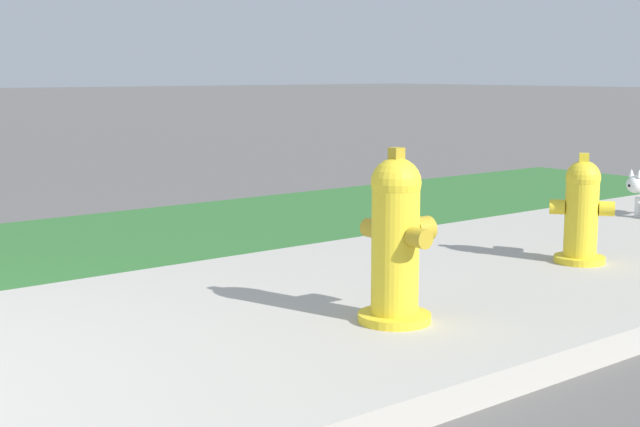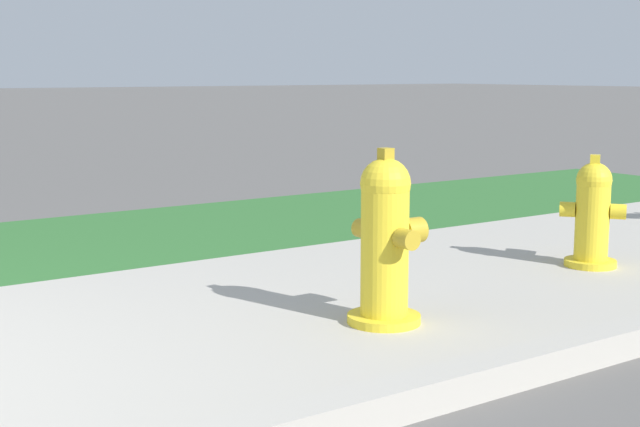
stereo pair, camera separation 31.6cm
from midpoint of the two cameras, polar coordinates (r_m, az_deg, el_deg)
fire_hydrant_at_driveway at (r=4.07m, az=6.44°, el=-1.74°), size 0.38×0.40×0.82m
fire_hydrant_by_grass_verge at (r=5.54m, az=18.62°, el=-0.08°), size 0.35×0.35×0.68m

